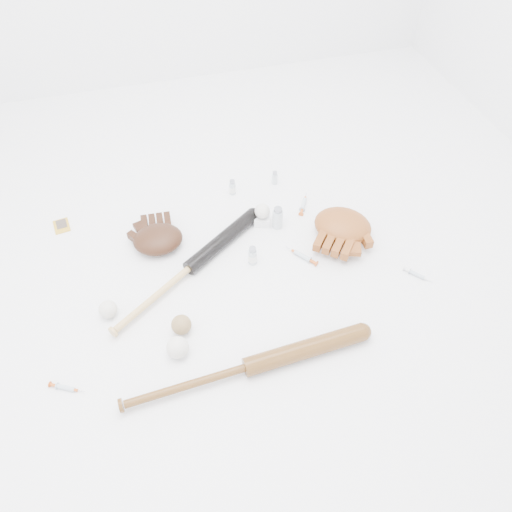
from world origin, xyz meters
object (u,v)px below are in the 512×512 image
object	(u,v)px
pedestal	(262,220)
glove_dark	(158,239)
bat_wood	(247,367)
bat_dark	(190,268)

from	to	relation	value
pedestal	glove_dark	bearing A→B (deg)	-177.63
bat_wood	glove_dark	distance (m)	0.67
bat_dark	bat_wood	bearing A→B (deg)	-112.71
bat_dark	glove_dark	world-z (taller)	glove_dark
bat_wood	glove_dark	world-z (taller)	glove_dark
glove_dark	pedestal	world-z (taller)	glove_dark
bat_wood	pedestal	bearing A→B (deg)	66.68
glove_dark	bat_wood	bearing A→B (deg)	-69.15
pedestal	bat_dark	bearing A→B (deg)	-151.15
bat_dark	glove_dark	bearing A→B (deg)	84.30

